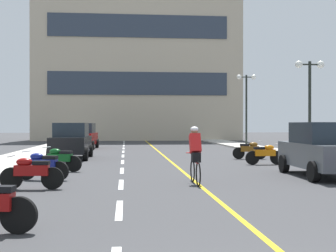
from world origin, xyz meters
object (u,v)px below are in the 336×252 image
(street_lamp_mid, at_px, (310,86))
(motorcycle_3, at_px, (31,172))
(parked_car_mid, at_px, (71,141))
(parked_car_far, at_px, (83,136))
(motorcycle_4, at_px, (42,165))
(motorcycle_7, at_px, (250,150))
(street_lamp_far, at_px, (246,94))
(motorcycle_5, at_px, (60,159))
(parked_car_near, at_px, (322,149))
(motorcycle_6, at_px, (265,154))
(cyclist_rider, at_px, (195,154))

(street_lamp_mid, distance_m, motorcycle_3, 14.82)
(parked_car_mid, bearing_deg, parked_car_far, 91.66)
(motorcycle_3, distance_m, motorcycle_4, 2.07)
(parked_car_far, bearing_deg, motorcycle_7, -48.45)
(street_lamp_far, relative_size, motorcycle_7, 3.11)
(street_lamp_mid, height_order, street_lamp_far, street_lamp_far)
(parked_car_mid, distance_m, motorcycle_5, 6.45)
(motorcycle_3, relative_size, motorcycle_5, 1.04)
(parked_car_far, bearing_deg, parked_car_near, -62.28)
(motorcycle_5, bearing_deg, parked_car_mid, 92.79)
(motorcycle_5, bearing_deg, motorcycle_3, -91.17)
(street_lamp_far, height_order, motorcycle_4, street_lamp_far)
(motorcycle_3, xyz_separation_m, motorcycle_7, (8.74, 9.99, 0.00))
(motorcycle_4, distance_m, motorcycle_7, 11.85)
(motorcycle_4, bearing_deg, motorcycle_6, 29.02)
(parked_car_far, bearing_deg, motorcycle_3, -88.63)
(street_lamp_mid, bearing_deg, motorcycle_3, -141.96)
(street_lamp_mid, xyz_separation_m, motorcycle_7, (-2.67, 1.07, -3.13))
(street_lamp_mid, bearing_deg, parked_car_mid, 169.27)
(street_lamp_mid, height_order, motorcycle_3, street_lamp_mid)
(parked_car_near, bearing_deg, motorcycle_7, 92.49)
(motorcycle_4, relative_size, motorcycle_5, 1.02)
(motorcycle_5, bearing_deg, motorcycle_4, -93.69)
(street_lamp_far, xyz_separation_m, motorcycle_3, (-11.45, -20.82, -3.51))
(street_lamp_mid, relative_size, motorcycle_3, 2.76)
(street_lamp_mid, xyz_separation_m, parked_car_far, (-11.89, 11.47, -2.68))
(parked_car_far, bearing_deg, motorcycle_4, -88.71)
(motorcycle_4, height_order, motorcycle_6, same)
(parked_car_far, bearing_deg, street_lamp_mid, -43.98)
(motorcycle_5, relative_size, cyclist_rider, 0.93)
(street_lamp_far, bearing_deg, motorcycle_7, -104.06)
(motorcycle_7, bearing_deg, motorcycle_4, -138.04)
(parked_car_mid, xyz_separation_m, parked_car_far, (-0.27, 9.27, 0.00))
(motorcycle_4, distance_m, cyclist_rider, 4.84)
(street_lamp_mid, distance_m, motorcycle_5, 12.47)
(parked_car_mid, xyz_separation_m, motorcycle_4, (0.14, -9.06, -0.44))
(parked_car_mid, xyz_separation_m, motorcycle_3, (0.22, -11.13, -0.44))
(cyclist_rider, bearing_deg, parked_car_far, 104.45)
(parked_car_mid, relative_size, motorcycle_7, 2.48)
(street_lamp_far, relative_size, motorcycle_6, 3.11)
(motorcycle_3, distance_m, motorcycle_6, 10.96)
(parked_car_mid, height_order, motorcycle_7, parked_car_mid)
(parked_car_near, bearing_deg, parked_car_far, 117.72)
(motorcycle_3, xyz_separation_m, motorcycle_5, (0.10, 4.70, 0.00))
(street_lamp_mid, height_order, motorcycle_4, street_lamp_mid)
(parked_car_mid, distance_m, motorcycle_4, 9.07)
(motorcycle_3, bearing_deg, street_lamp_far, 61.19)
(street_lamp_mid, height_order, motorcycle_6, street_lamp_mid)
(parked_car_far, height_order, cyclist_rider, parked_car_far)
(street_lamp_far, height_order, motorcycle_6, street_lamp_far)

